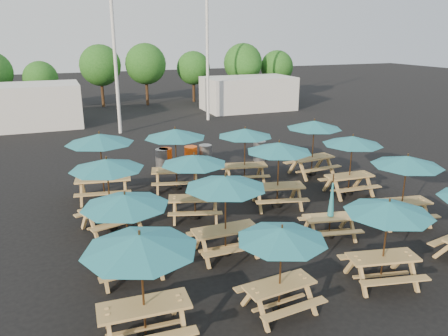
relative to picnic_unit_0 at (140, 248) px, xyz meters
name	(u,v)px	position (x,y,z in m)	size (l,w,h in m)	color
ground	(240,209)	(4.49, 5.52, -2.05)	(120.00, 120.00, 0.00)	black
picnic_unit_0	(140,248)	(0.00, 0.00, 0.00)	(2.37, 2.37, 2.35)	tan
picnic_unit_1	(125,205)	(0.13, 2.54, -0.09)	(2.31, 2.31, 2.25)	tan
picnic_unit_2	(107,168)	(0.07, 5.53, 0.00)	(2.83, 2.83, 2.35)	tan
picnic_unit_3	(100,142)	(0.18, 8.28, 0.16)	(2.81, 2.81, 2.54)	tan
picnic_unit_4	(282,238)	(2.98, -0.17, -0.26)	(2.17, 2.17, 2.05)	tan
picnic_unit_5	(225,186)	(2.83, 2.70, -0.02)	(2.26, 2.26, 2.33)	tan
picnic_unit_6	(194,163)	(2.81, 5.39, -0.10)	(2.70, 2.70, 2.23)	tan
picnic_unit_7	(175,136)	(3.01, 8.38, 0.10)	(2.91, 2.91, 2.47)	tan
picnic_unit_8	(388,212)	(5.89, -0.08, -0.14)	(2.51, 2.51, 2.19)	tan
picnic_unit_9	(331,212)	(6.18, 2.54, -1.22)	(1.83, 1.67, 2.02)	tan
picnic_unit_10	(279,150)	(5.86, 5.31, 0.03)	(2.76, 2.76, 2.38)	tan
picnic_unit_11	(245,135)	(5.84, 8.13, -0.03)	(2.65, 2.65, 2.31)	tan
picnic_unit_13	(407,164)	(8.93, 2.56, -0.04)	(2.59, 2.59, 2.30)	tan
picnic_unit_14	(352,143)	(9.01, 5.40, -0.03)	(2.35, 2.35, 2.32)	tan
picnic_unit_15	(314,127)	(8.99, 7.98, 0.07)	(2.57, 2.57, 2.43)	tan
waste_bin_0	(166,159)	(3.27, 11.18, -1.57)	(0.60, 0.60, 0.96)	#E84C0D
waste_bin_1	(162,159)	(3.10, 11.12, -1.57)	(0.60, 0.60, 0.96)	gray
waste_bin_2	(191,157)	(4.45, 11.10, -1.57)	(0.60, 0.60, 0.96)	#E84C0D
waste_bin_3	(205,155)	(5.17, 11.11, -1.57)	(0.60, 0.60, 0.96)	gray
waste_bin_4	(259,151)	(7.87, 10.87, -1.57)	(0.60, 0.60, 0.96)	gray
mast_0	(113,32)	(2.49, 19.52, 3.95)	(0.20, 0.20, 12.00)	silver
mast_1	(207,32)	(8.99, 21.52, 3.95)	(0.20, 0.20, 12.00)	silver
event_tent_0	(15,107)	(-3.51, 23.52, -0.65)	(8.00, 4.00, 2.80)	silver
event_tent_1	(248,93)	(13.49, 24.52, -0.75)	(7.00, 4.00, 2.60)	silver
tree_2	(40,78)	(-1.90, 29.18, 0.58)	(2.59, 2.59, 3.93)	#382314
tree_3	(100,65)	(2.74, 30.24, 1.36)	(3.36, 3.36, 5.09)	#382314
tree_4	(146,64)	(6.39, 29.78, 1.41)	(3.41, 3.41, 5.17)	#382314
tree_5	(193,68)	(10.72, 30.20, 0.92)	(2.94, 2.94, 4.45)	#382314
tree_6	(243,63)	(14.73, 28.42, 1.38)	(3.38, 3.38, 5.13)	#382314
tree_7	(277,67)	(18.12, 28.45, 0.94)	(2.95, 2.95, 4.48)	#382314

